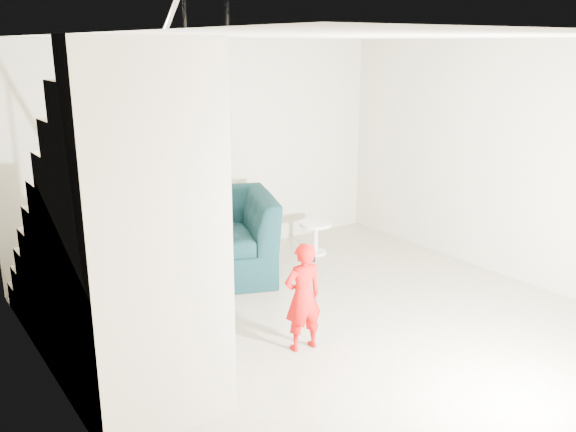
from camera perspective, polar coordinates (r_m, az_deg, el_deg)
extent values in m
plane|color=gray|center=(5.92, 5.57, -10.81)|extent=(5.50, 5.50, 0.00)
plane|color=silver|center=(5.29, 6.37, 16.32)|extent=(5.50, 5.50, 0.00)
plane|color=#B5AF93|center=(7.69, -7.59, 6.01)|extent=(5.00, 0.00, 5.00)
plane|color=#B5AF93|center=(4.31, -20.20, -2.70)|extent=(0.00, 5.50, 5.50)
plane|color=#B5AF93|center=(7.30, 21.05, 4.55)|extent=(0.00, 5.50, 5.50)
imported|color=black|center=(7.14, -7.43, -1.91)|extent=(1.87, 1.76, 0.97)
imported|color=#9B0507|center=(5.41, 1.41, -7.58)|extent=(0.39, 0.28, 0.99)
cylinder|color=white|center=(7.88, 2.61, -0.74)|extent=(0.42, 0.42, 0.04)
cylinder|color=white|center=(7.94, 2.59, -2.20)|extent=(0.06, 0.06, 0.38)
cylinder|color=white|center=(7.99, 2.57, -3.38)|extent=(0.30, 0.30, 0.03)
cube|color=#ADA089|center=(6.98, -20.43, -6.30)|extent=(1.00, 0.30, 0.27)
cube|color=#ADA089|center=(6.66, -19.86, -6.07)|extent=(1.00, 0.30, 0.54)
cube|color=#ADA089|center=(6.34, -19.24, -5.81)|extent=(1.00, 0.30, 0.81)
cube|color=#ADA089|center=(6.02, -18.55, -5.52)|extent=(1.00, 0.30, 1.08)
cube|color=#ADA089|center=(5.70, -17.79, -5.19)|extent=(1.00, 0.30, 1.35)
cube|color=#ADA089|center=(5.38, -16.93, -4.83)|extent=(1.00, 0.30, 1.62)
cube|color=#ADA089|center=(5.07, -15.98, -4.42)|extent=(1.00, 0.30, 1.89)
cube|color=#ADA089|center=(4.76, -14.89, -3.96)|extent=(1.00, 0.30, 2.16)
cube|color=#ADA089|center=(4.45, -13.66, -3.42)|extent=(1.00, 0.30, 2.43)
cube|color=#ADA089|center=(4.14, -12.24, -2.81)|extent=(1.00, 0.30, 2.70)
cylinder|color=silver|center=(5.38, -13.57, 11.18)|extent=(0.04, 3.03, 2.73)
cylinder|color=silver|center=(7.12, -17.15, -2.44)|extent=(0.04, 0.04, 1.00)
cube|color=black|center=(7.32, -8.17, 0.52)|extent=(0.42, 0.20, 0.42)
cube|color=black|center=(6.76, -11.88, -2.04)|extent=(0.05, 0.53, 0.59)
cube|color=black|center=(5.31, 2.38, -3.78)|extent=(0.04, 0.05, 0.10)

